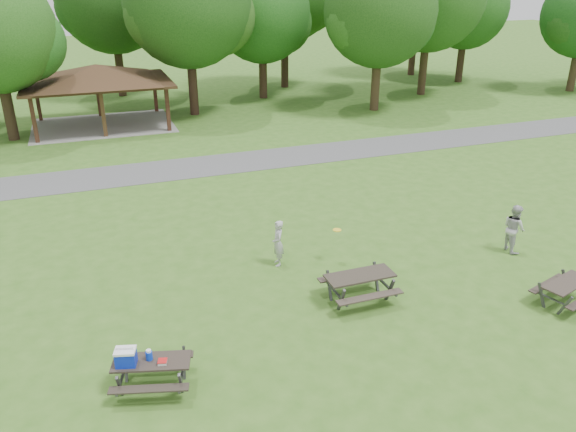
{
  "coord_description": "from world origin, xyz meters",
  "views": [
    {
      "loc": [
        -5.0,
        -12.34,
        8.96
      ],
      "look_at": [
        1.0,
        4.0,
        1.3
      ],
      "focal_mm": 35.0,
      "sensor_mm": 36.0,
      "label": 1
    }
  ],
  "objects_px": {
    "frisbee_thrower": "(278,243)",
    "frisbee_catcher": "(514,228)",
    "picnic_table_near": "(144,363)",
    "picnic_table_middle": "(360,281)"
  },
  "relations": [
    {
      "from": "picnic_table_near",
      "to": "frisbee_catcher",
      "type": "distance_m",
      "value": 13.09
    },
    {
      "from": "picnic_table_near",
      "to": "frisbee_catcher",
      "type": "xyz_separation_m",
      "value": [
        12.79,
        2.77,
        0.14
      ]
    },
    {
      "from": "frisbee_thrower",
      "to": "frisbee_catcher",
      "type": "xyz_separation_m",
      "value": [
        7.93,
        -1.83,
        0.07
      ]
    },
    {
      "from": "picnic_table_middle",
      "to": "frisbee_thrower",
      "type": "relative_size",
      "value": 1.3
    },
    {
      "from": "frisbee_catcher",
      "to": "picnic_table_middle",
      "type": "bearing_deg",
      "value": 105.15
    },
    {
      "from": "picnic_table_middle",
      "to": "frisbee_thrower",
      "type": "distance_m",
      "value": 3.26
    },
    {
      "from": "picnic_table_near",
      "to": "picnic_table_middle",
      "type": "height_order",
      "value": "picnic_table_near"
    },
    {
      "from": "frisbee_catcher",
      "to": "frisbee_thrower",
      "type": "bearing_deg",
      "value": 82.78
    },
    {
      "from": "picnic_table_middle",
      "to": "frisbee_catcher",
      "type": "xyz_separation_m",
      "value": [
        6.41,
        1.06,
        0.2
      ]
    },
    {
      "from": "picnic_table_middle",
      "to": "frisbee_thrower",
      "type": "bearing_deg",
      "value": 117.66
    }
  ]
}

